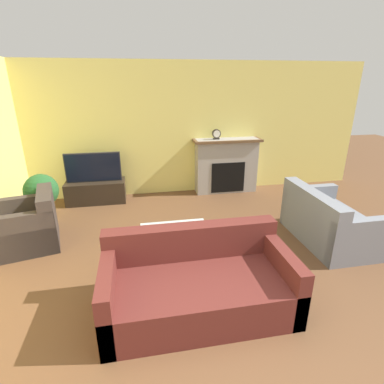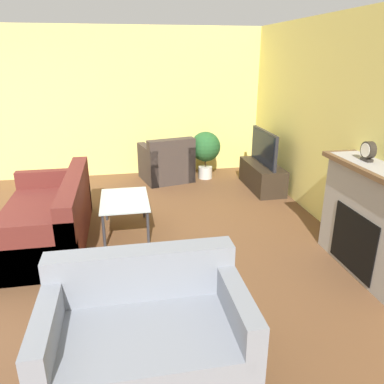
% 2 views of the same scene
% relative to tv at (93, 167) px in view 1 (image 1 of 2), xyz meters
% --- Properties ---
extents(ground_plane, '(20.00, 20.00, 0.00)m').
position_rel_tv_xyz_m(ground_plane, '(1.50, -4.10, -0.73)').
color(ground_plane, brown).
extents(wall_back, '(8.62, 0.06, 2.70)m').
position_rel_tv_xyz_m(wall_back, '(1.50, 0.34, 0.62)').
color(wall_back, '#EADB72').
rests_on(wall_back, ground_plane).
extents(fireplace, '(1.44, 0.41, 1.16)m').
position_rel_tv_xyz_m(fireplace, '(2.74, 0.14, -0.12)').
color(fireplace, '#9E9993').
rests_on(fireplace, ground_plane).
extents(tv_stand, '(1.15, 0.46, 0.44)m').
position_rel_tv_xyz_m(tv_stand, '(0.00, 0.00, -0.51)').
color(tv_stand, '#2D2319').
rests_on(tv_stand, ground_plane).
extents(tv, '(1.05, 0.06, 0.58)m').
position_rel_tv_xyz_m(tv, '(0.00, 0.00, 0.00)').
color(tv, '#232328').
rests_on(tv, tv_stand).
extents(couch_sectional, '(1.96, 1.00, 0.82)m').
position_rel_tv_xyz_m(couch_sectional, '(1.40, -3.31, -0.44)').
color(couch_sectional, '#5B231E').
rests_on(couch_sectional, ground_plane).
extents(couch_loveseat, '(0.93, 1.43, 0.82)m').
position_rel_tv_xyz_m(couch_loveseat, '(3.65, -2.26, -0.44)').
color(couch_loveseat, gray).
rests_on(couch_loveseat, ground_plane).
extents(armchair_by_window, '(0.97, 1.01, 0.82)m').
position_rel_tv_xyz_m(armchair_by_window, '(-0.76, -1.57, -0.43)').
color(armchair_by_window, '#3D332D').
rests_on(armchair_by_window, ground_plane).
extents(coffee_table, '(0.90, 0.61, 0.45)m').
position_rel_tv_xyz_m(coffee_table, '(1.29, -2.37, -0.33)').
color(coffee_table, '#333338').
rests_on(coffee_table, ground_plane).
extents(potted_plant, '(0.55, 0.55, 0.88)m').
position_rel_tv_xyz_m(potted_plant, '(-0.75, -0.84, -0.16)').
color(potted_plant, beige).
rests_on(potted_plant, ground_plane).
extents(mantel_clock, '(0.18, 0.07, 0.21)m').
position_rel_tv_xyz_m(mantel_clock, '(2.51, 0.14, 0.54)').
color(mantel_clock, '#28231E').
rests_on(mantel_clock, fireplace).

